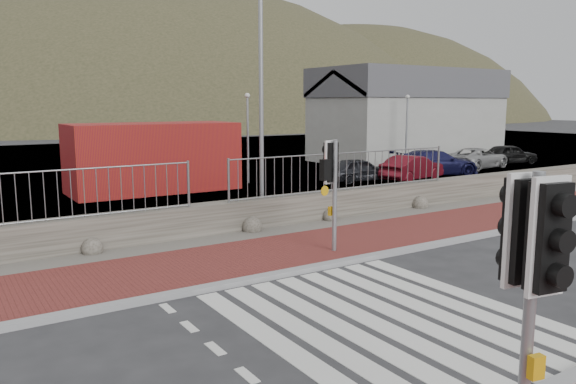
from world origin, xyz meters
TOP-DOWN VIEW (x-y plane):
  - ground at (0.00, 0.00)m, footprint 220.00×220.00m
  - sidewalk_far at (0.00, 4.50)m, footprint 40.00×3.00m
  - kerb_far at (0.00, 3.00)m, footprint 40.00×0.25m
  - zebra_crossing at (-0.00, 0.00)m, footprint 4.62×5.60m
  - gravel_strip at (0.00, 6.50)m, footprint 40.00×1.50m
  - stone_wall at (0.00, 7.30)m, footprint 40.00×0.60m
  - railing at (0.00, 7.15)m, footprint 18.07×0.07m
  - quay at (0.00, 27.90)m, footprint 120.00×40.00m
  - harbor_building at (20.00, 19.90)m, footprint 12.20×6.20m
  - hills_backdrop at (6.74, 87.90)m, footprint 254.00×90.00m
  - traffic_signal_near at (-1.59, -3.69)m, footprint 0.47×0.33m
  - traffic_signal_far at (1.77, 3.86)m, footprint 0.69×0.31m
  - streetlight at (2.35, 8.08)m, footprint 1.64×0.37m
  - shipping_container at (1.51, 15.93)m, footprint 6.83×2.85m
  - car_a at (10.57, 13.42)m, footprint 3.46×1.78m
  - car_b at (13.00, 12.40)m, footprint 3.85×1.99m
  - car_c at (15.36, 13.13)m, footprint 4.84×2.97m
  - car_d at (19.68, 13.98)m, footprint 4.47×2.53m
  - car_e at (23.23, 14.49)m, footprint 3.76×2.13m

SIDE VIEW (x-z plane):
  - hills_backdrop at x=6.74m, z-range -73.05..26.95m
  - ground at x=0.00m, z-range 0.00..0.00m
  - quay at x=0.00m, z-range -0.25..0.25m
  - zebra_crossing at x=0.00m, z-range 0.00..0.01m
  - gravel_strip at x=0.00m, z-range 0.00..0.06m
  - sidewalk_far at x=0.00m, z-range 0.00..0.08m
  - kerb_far at x=0.00m, z-range -0.01..0.11m
  - stone_wall at x=0.00m, z-range 0.00..0.90m
  - car_a at x=10.57m, z-range 0.00..1.13m
  - car_d at x=19.68m, z-range 0.00..1.18m
  - car_e at x=23.23m, z-range 0.00..1.21m
  - car_b at x=13.00m, z-range 0.00..1.21m
  - car_c at x=15.36m, z-range 0.00..1.31m
  - shipping_container at x=1.51m, z-range 0.00..2.85m
  - railing at x=0.00m, z-range 1.21..2.43m
  - traffic_signal_far at x=1.77m, z-range 0.63..3.43m
  - traffic_signal_near at x=-1.59m, z-range 0.67..3.70m
  - harbor_building at x=20.00m, z-range 0.03..5.83m
  - streetlight at x=2.35m, z-range 0.49..8.24m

